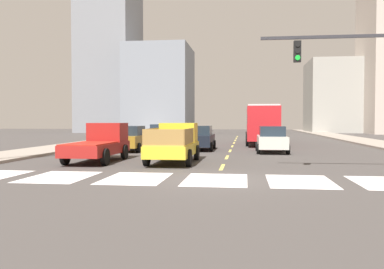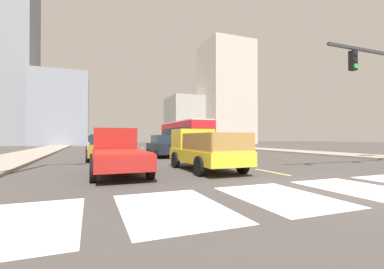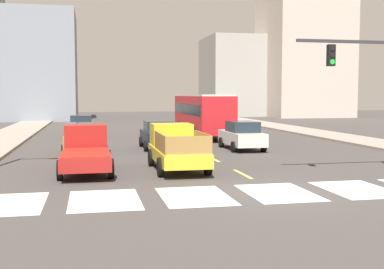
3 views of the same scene
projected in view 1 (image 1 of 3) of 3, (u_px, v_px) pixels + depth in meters
name	position (u px, v px, depth m)	size (l,w,h in m)	color
ground_plane	(216.00, 180.00, 14.71)	(160.00, 160.00, 0.00)	#413D3B
sidewalk_left	(80.00, 145.00, 34.14)	(3.59, 110.00, 0.15)	gray
crosswalk_stripe_1	(60.00, 177.00, 15.45)	(2.21, 3.26, 0.01)	silver
crosswalk_stripe_2	(136.00, 178.00, 15.08)	(2.21, 3.26, 0.01)	silver
crosswalk_stripe_3	(216.00, 180.00, 14.71)	(2.21, 3.26, 0.01)	silver
crosswalk_stripe_4	(300.00, 181.00, 14.34)	(2.21, 3.26, 0.01)	silver
lane_dash_0	(222.00, 167.00, 18.68)	(0.16, 2.40, 0.01)	#E3CC55
lane_dash_1	(227.00, 157.00, 23.63)	(0.16, 2.40, 0.01)	#E3CC55
lane_dash_2	(230.00, 151.00, 28.59)	(0.16, 2.40, 0.01)	#E3CC55
lane_dash_3	(232.00, 146.00, 33.55)	(0.16, 2.40, 0.01)	#E3CC55
lane_dash_4	(234.00, 143.00, 38.50)	(0.16, 2.40, 0.01)	#E3CC55
lane_dash_5	(235.00, 140.00, 43.46)	(0.16, 2.40, 0.01)	#E3CC55
lane_dash_6	(236.00, 138.00, 48.42)	(0.16, 2.40, 0.01)	#E3CC55
lane_dash_7	(237.00, 136.00, 53.37)	(0.16, 2.40, 0.01)	#E3CC55
pickup_stakebed	(175.00, 144.00, 20.92)	(2.18, 5.20, 1.96)	gold
pickup_dark	(100.00, 143.00, 21.49)	(2.18, 5.20, 1.96)	maroon
city_bus	(261.00, 122.00, 36.32)	(2.72, 10.80, 3.32)	red
sedan_far	(200.00, 138.00, 29.18)	(2.02, 4.40, 1.72)	black
sedan_mid	(272.00, 139.00, 27.07)	(2.02, 4.40, 1.72)	beige
sedan_near_left	(161.00, 133.00, 39.27)	(2.02, 4.40, 1.72)	gray
sedan_near_right	(131.00, 138.00, 28.32)	(2.02, 4.40, 1.72)	olive
tower_tall_centre	(110.00, 8.00, 72.80)	(9.12, 11.71, 43.64)	gray
block_mid_right	(160.00, 90.00, 68.09)	(9.98, 11.67, 14.03)	gray
block_low_left	(335.00, 97.00, 72.01)	(9.23, 11.40, 12.27)	#9D9B92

